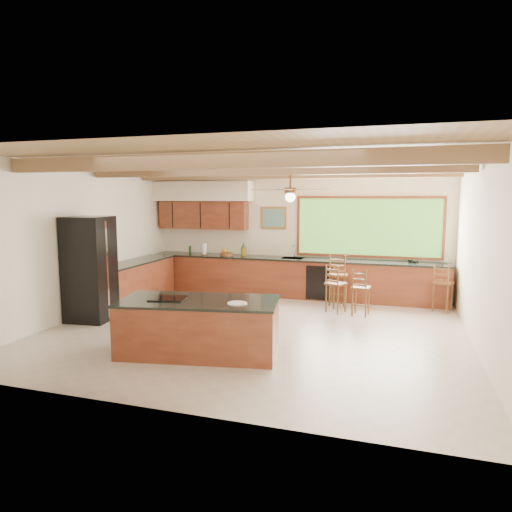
% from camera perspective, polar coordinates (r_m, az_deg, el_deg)
% --- Properties ---
extents(ground, '(7.20, 7.20, 0.00)m').
position_cam_1_polar(ground, '(8.27, -0.08, -9.22)').
color(ground, beige).
rests_on(ground, ground).
extents(room_shell, '(7.27, 6.54, 3.02)m').
position_cam_1_polar(room_shell, '(8.59, 0.16, 6.40)').
color(room_shell, white).
rests_on(room_shell, ground).
extents(counter_run, '(7.12, 3.10, 1.26)m').
position_cam_1_polar(counter_run, '(10.74, -0.19, -2.76)').
color(counter_run, brown).
rests_on(counter_run, ground).
extents(island, '(2.53, 1.51, 0.85)m').
position_cam_1_polar(island, '(7.05, -7.11, -8.72)').
color(island, brown).
rests_on(island, ground).
extents(refrigerator, '(0.85, 0.83, 2.00)m').
position_cam_1_polar(refrigerator, '(9.26, -20.06, -1.52)').
color(refrigerator, black).
rests_on(refrigerator, ground).
extents(bar_stool_a, '(0.40, 0.40, 1.12)m').
position_cam_1_polar(bar_stool_a, '(10.08, 10.20, -2.42)').
color(bar_stool_a, brown).
rests_on(bar_stool_a, ground).
extents(bar_stool_b, '(0.38, 0.38, 0.94)m').
position_cam_1_polar(bar_stool_b, '(9.30, 12.96, -3.97)').
color(bar_stool_b, brown).
rests_on(bar_stool_b, ground).
extents(bar_stool_c, '(0.47, 0.47, 0.99)m').
position_cam_1_polar(bar_stool_c, '(9.45, 9.93, -3.54)').
color(bar_stool_c, brown).
rests_on(bar_stool_c, ground).
extents(bar_stool_d, '(0.47, 0.47, 0.99)m').
position_cam_1_polar(bar_stool_d, '(10.15, 22.38, -3.23)').
color(bar_stool_d, brown).
rests_on(bar_stool_d, ground).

